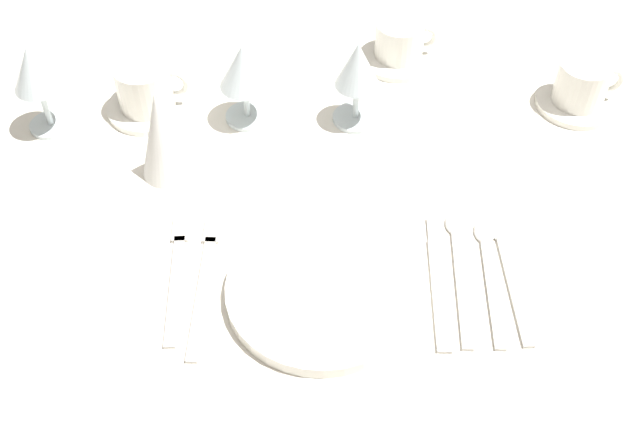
{
  "coord_description": "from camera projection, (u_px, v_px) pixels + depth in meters",
  "views": [
    {
      "loc": [
        -0.02,
        -0.81,
        1.54
      ],
      "look_at": [
        -0.01,
        -0.1,
        0.76
      ],
      "focal_mm": 44.39,
      "sensor_mm": 36.0,
      "label": 1
    }
  ],
  "objects": [
    {
      "name": "spoon_tea",
      "position": [
        508.0,
        263.0,
        1.02
      ],
      "size": [
        0.03,
        0.2,
        0.01
      ],
      "color": "beige",
      "rests_on": "dining_table"
    },
    {
      "name": "napkin_folded",
      "position": [
        162.0,
        135.0,
        1.09
      ],
      "size": [
        0.07,
        0.07,
        0.14
      ],
      "primitive_type": "cone",
      "color": "white",
      "rests_on": "dining_table"
    },
    {
      "name": "dinner_plate",
      "position": [
        322.0,
        290.0,
        0.98
      ],
      "size": [
        0.24,
        0.24,
        0.02
      ],
      "primitive_type": "cylinder",
      "color": "white",
      "rests_on": "dining_table"
    },
    {
      "name": "wine_glass_right",
      "position": [
        244.0,
        70.0,
        1.15
      ],
      "size": [
        0.08,
        0.08,
        0.13
      ],
      "color": "silver",
      "rests_on": "dining_table"
    },
    {
      "name": "spoon_dessert",
      "position": [
        489.0,
        265.0,
        1.02
      ],
      "size": [
        0.03,
        0.21,
        0.01
      ],
      "color": "beige",
      "rests_on": "dining_table"
    },
    {
      "name": "fork_inner",
      "position": [
        176.0,
        273.0,
        1.01
      ],
      "size": [
        0.02,
        0.21,
        0.0
      ],
      "color": "beige",
      "rests_on": "dining_table"
    },
    {
      "name": "coffee_cup_left",
      "position": [
        146.0,
        86.0,
        1.2
      ],
      "size": [
        0.11,
        0.09,
        0.07
      ],
      "color": "white",
      "rests_on": "saucer_left"
    },
    {
      "name": "fork_outer",
      "position": [
        204.0,
        279.0,
        1.0
      ],
      "size": [
        0.03,
        0.22,
        0.0
      ],
      "color": "beige",
      "rests_on": "dining_table"
    },
    {
      "name": "saucer_far",
      "position": [
        398.0,
        56.0,
        1.31
      ],
      "size": [
        0.13,
        0.13,
        0.01
      ],
      "primitive_type": "cylinder",
      "color": "white",
      "rests_on": "dining_table"
    },
    {
      "name": "wine_glass_left",
      "position": [
        357.0,
        70.0,
        1.14
      ],
      "size": [
        0.07,
        0.07,
        0.14
      ],
      "color": "silver",
      "rests_on": "dining_table"
    },
    {
      "name": "coffee_cup_far",
      "position": [
        400.0,
        39.0,
        1.29
      ],
      "size": [
        0.1,
        0.08,
        0.06
      ],
      "color": "white",
      "rests_on": "saucer_far"
    },
    {
      "name": "coffee_cup_right",
      "position": [
        583.0,
        82.0,
        1.2
      ],
      "size": [
        0.1,
        0.08,
        0.07
      ],
      "color": "white",
      "rests_on": "saucer_right"
    },
    {
      "name": "dining_table",
      "position": [
        324.0,
        208.0,
        1.2
      ],
      "size": [
        1.8,
        1.11,
        0.74
      ],
      "color": "silver",
      "rests_on": "ground"
    },
    {
      "name": "spoon_soup",
      "position": [
        459.0,
        260.0,
        1.02
      ],
      "size": [
        0.03,
        0.22,
        0.01
      ],
      "color": "beige",
      "rests_on": "dining_table"
    },
    {
      "name": "ground_plane",
      "position": [
        323.0,
        416.0,
        1.69
      ],
      "size": [
        6.0,
        6.0,
        0.0
      ],
      "primitive_type": "plane",
      "color": "slate"
    },
    {
      "name": "wine_glass_centre",
      "position": [
        34.0,
        73.0,
        1.13
      ],
      "size": [
        0.07,
        0.07,
        0.14
      ],
      "color": "silver",
      "rests_on": "dining_table"
    },
    {
      "name": "dinner_knife",
      "position": [
        438.0,
        284.0,
        1.0
      ],
      "size": [
        0.03,
        0.21,
        0.0
      ],
      "color": "beige",
      "rests_on": "dining_table"
    },
    {
      "name": "saucer_left",
      "position": [
        149.0,
        107.0,
        1.23
      ],
      "size": [
        0.13,
        0.13,
        0.01
      ],
      "primitive_type": "cylinder",
      "color": "white",
      "rests_on": "dining_table"
    },
    {
      "name": "saucer_right",
      "position": [
        576.0,
        102.0,
        1.23
      ],
      "size": [
        0.12,
        0.12,
        0.01
      ],
      "primitive_type": "cylinder",
      "color": "white",
      "rests_on": "dining_table"
    }
  ]
}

